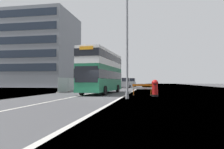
{
  "coord_description": "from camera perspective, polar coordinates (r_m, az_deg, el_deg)",
  "views": [
    {
      "loc": [
        4.45,
        -18.47,
        1.42
      ],
      "look_at": [
        0.34,
        4.68,
        2.2
      ],
      "focal_mm": 34.58,
      "sensor_mm": 36.0,
      "label": 1
    }
  ],
  "objects": [
    {
      "name": "car_oncoming_near",
      "position": [
        44.53,
        -1.97,
        -2.33
      ],
      "size": [
        1.95,
        4.0,
        2.31
      ],
      "color": "maroon",
      "rests_on": "ground"
    },
    {
      "name": "backdrop_office_block",
      "position": [
        65.63,
        -19.73,
        5.87
      ],
      "size": [
        22.03,
        16.61,
        20.31
      ],
      "color": "gray",
      "rests_on": "ground"
    },
    {
      "name": "car_receding_mid",
      "position": [
        50.26,
        3.67,
        -2.3
      ],
      "size": [
        1.98,
        4.31,
        2.28
      ],
      "color": "gray",
      "rests_on": "ground"
    },
    {
      "name": "red_pillar_postbox",
      "position": [
        21.08,
        11.3,
        -3.33
      ],
      "size": [
        0.63,
        0.63,
        1.61
      ],
      "color": "black",
      "rests_on": "ground"
    },
    {
      "name": "lamppost_foreground",
      "position": [
        18.17,
        4.01,
        8.05
      ],
      "size": [
        0.29,
        0.7,
        9.6
      ],
      "color": "gray",
      "rests_on": "ground"
    },
    {
      "name": "bare_tree_far_verge_near",
      "position": [
        62.44,
        -5.3,
        -1.06
      ],
      "size": [
        2.69,
        2.46,
        5.26
      ],
      "color": "#4C3D2D",
      "rests_on": "ground"
    },
    {
      "name": "roadworks_barrier",
      "position": [
        22.33,
        8.0,
        -3.58
      ],
      "size": [
        1.98,
        0.76,
        1.17
      ],
      "color": "orange",
      "rests_on": "ground"
    },
    {
      "name": "double_decker_bus",
      "position": [
        25.81,
        -2.64,
        0.81
      ],
      "size": [
        3.29,
        10.98,
        4.96
      ],
      "color": "#1E6B47",
      "rests_on": "ground"
    },
    {
      "name": "construction_site_fence",
      "position": [
        38.86,
        -6.91,
        -2.57
      ],
      "size": [
        0.44,
        24.0,
        1.99
      ],
      "color": "#A8AAAD",
      "rests_on": "ground"
    },
    {
      "name": "bare_tree_far_verge_mid",
      "position": [
        70.27,
        -3.07,
        -1.35
      ],
      "size": [
        3.32,
        2.37,
        4.19
      ],
      "color": "#4C3D2D",
      "rests_on": "ground"
    },
    {
      "name": "ground",
      "position": [
        19.06,
        -1.83,
        -6.32
      ],
      "size": [
        140.0,
        280.0,
        0.1
      ],
      "color": "#424244"
    },
    {
      "name": "car_receding_far",
      "position": [
        58.84,
        5.27,
        -2.21
      ],
      "size": [
        1.99,
        4.53,
        2.35
      ],
      "color": "gray",
      "rests_on": "ground"
    }
  ]
}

